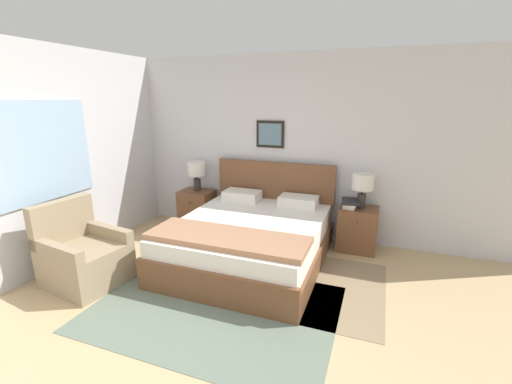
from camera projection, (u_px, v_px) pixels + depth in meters
The scene contains 13 objects.
wall_back at pixel (288, 148), 4.95m from camera, with size 7.02×0.09×2.60m.
wall_left at pixel (73, 155), 4.29m from camera, with size 0.08×5.51×2.60m.
area_rug_main at pixel (214, 308), 3.36m from camera, with size 2.34×1.66×0.01m.
area_rug_bedside at pixel (339, 289), 3.69m from camera, with size 0.94×1.49×0.01m.
bed at pixel (250, 239), 4.27m from camera, with size 1.76×2.07×1.10m.
armchair at pixel (83, 257), 3.78m from camera, with size 0.87×0.81×0.91m.
nightstand_near_window at pixel (197, 209), 5.42m from camera, with size 0.50×0.43×0.60m.
nightstand_by_door at pixel (357, 229), 4.60m from camera, with size 0.50×0.43×0.60m.
table_lamp_near_window at pixel (197, 170), 5.27m from camera, with size 0.28×0.28×0.46m.
table_lamp_by_door at pixel (363, 184), 4.44m from camera, with size 0.28×0.28×0.46m.
book_thick_bottom at pixel (350, 206), 4.51m from camera, with size 0.17×0.23×0.04m.
book_hardcover_middle at pixel (350, 204), 4.50m from camera, with size 0.16×0.27×0.03m.
book_novel_upper at pixel (350, 201), 4.49m from camera, with size 0.25×0.30×0.04m.
Camera 1 is at (1.29, -1.65, 2.00)m, focal length 24.00 mm.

